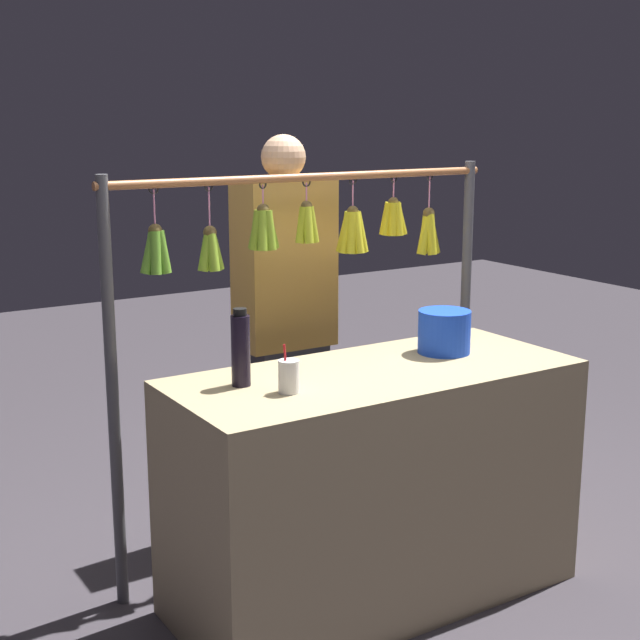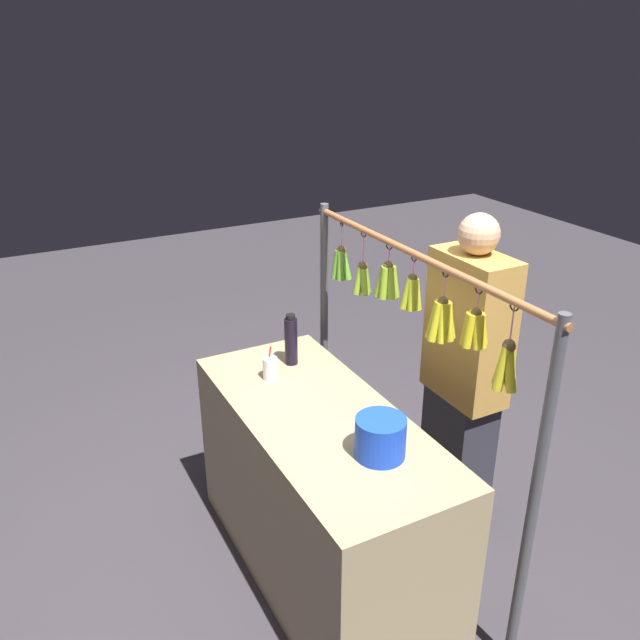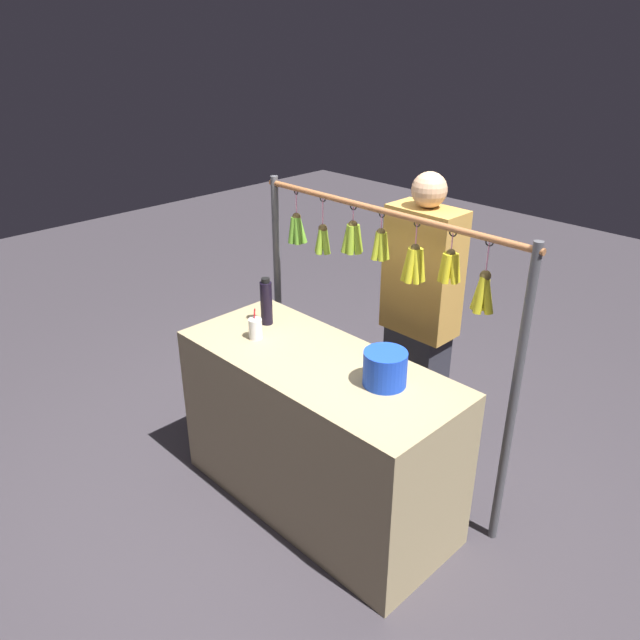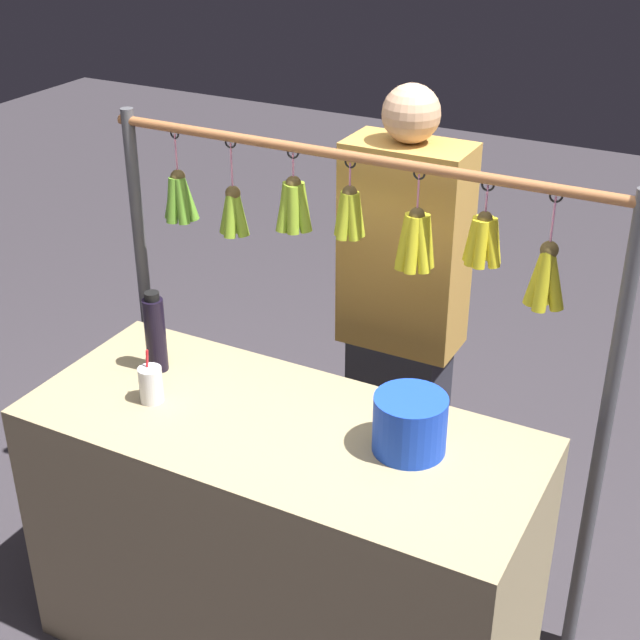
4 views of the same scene
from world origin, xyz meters
TOP-DOWN VIEW (x-y plane):
  - market_counter at (0.00, 0.00)m, footprint 1.52×0.65m
  - display_rack at (-0.00, -0.46)m, footprint 1.72×0.13m
  - water_bottle at (0.50, -0.09)m, footprint 0.07×0.07m
  - blue_bucket at (-0.38, -0.07)m, footprint 0.20×0.20m
  - drink_cup at (0.40, 0.07)m, footprint 0.07×0.07m
  - vendor_person at (-0.06, -0.75)m, footprint 0.41×0.22m

SIDE VIEW (x-z plane):
  - market_counter at x=0.00m, z-range 0.00..0.89m
  - vendor_person at x=-0.06m, z-range -0.01..1.71m
  - drink_cup at x=0.40m, z-range 0.87..1.03m
  - blue_bucket at x=-0.38m, z-range 0.89..1.06m
  - water_bottle at x=0.50m, z-range 0.89..1.16m
  - display_rack at x=0.00m, z-range 0.37..1.97m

